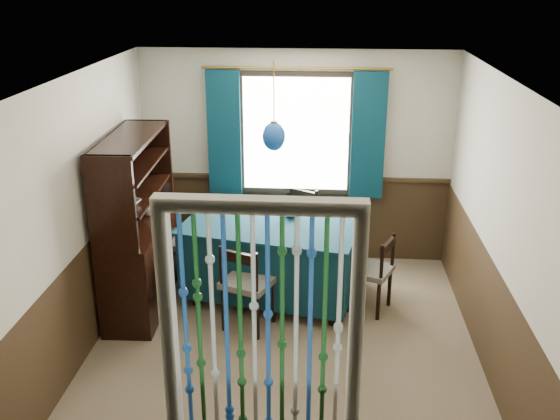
# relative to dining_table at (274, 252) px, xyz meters

# --- Properties ---
(floor) EXTENTS (4.00, 4.00, 0.00)m
(floor) POSITION_rel_dining_table_xyz_m (0.17, -1.00, -0.49)
(floor) COLOR brown
(floor) RESTS_ON ground
(ceiling) EXTENTS (4.00, 4.00, 0.00)m
(ceiling) POSITION_rel_dining_table_xyz_m (0.17, -1.00, 2.01)
(ceiling) COLOR silver
(ceiling) RESTS_ON ground
(wall_back) EXTENTS (3.60, 0.00, 3.60)m
(wall_back) POSITION_rel_dining_table_xyz_m (0.17, 1.00, 0.76)
(wall_back) COLOR #BEB49B
(wall_back) RESTS_ON ground
(wall_front) EXTENTS (3.60, 0.00, 3.60)m
(wall_front) POSITION_rel_dining_table_xyz_m (0.17, -3.00, 0.76)
(wall_front) COLOR #BEB49B
(wall_front) RESTS_ON ground
(wall_left) EXTENTS (0.00, 4.00, 4.00)m
(wall_left) POSITION_rel_dining_table_xyz_m (-1.63, -1.00, 0.76)
(wall_left) COLOR #BEB49B
(wall_left) RESTS_ON ground
(wall_right) EXTENTS (0.00, 4.00, 4.00)m
(wall_right) POSITION_rel_dining_table_xyz_m (1.97, -1.00, 0.76)
(wall_right) COLOR #BEB49B
(wall_right) RESTS_ON ground
(wainscot_back) EXTENTS (3.60, 0.00, 3.60)m
(wainscot_back) POSITION_rel_dining_table_xyz_m (0.17, 0.99, 0.01)
(wainscot_back) COLOR #332313
(wainscot_back) RESTS_ON ground
(wainscot_left) EXTENTS (0.00, 4.00, 4.00)m
(wainscot_left) POSITION_rel_dining_table_xyz_m (-1.61, -1.00, 0.01)
(wainscot_left) COLOR #332313
(wainscot_left) RESTS_ON ground
(wainscot_right) EXTENTS (0.00, 4.00, 4.00)m
(wainscot_right) POSITION_rel_dining_table_xyz_m (1.96, -1.00, 0.01)
(wainscot_right) COLOR #332313
(wainscot_right) RESTS_ON ground
(window) EXTENTS (1.32, 0.12, 1.42)m
(window) POSITION_rel_dining_table_xyz_m (0.17, 0.95, 1.06)
(window) COLOR black
(window) RESTS_ON wall_back
(doorway) EXTENTS (1.16, 0.12, 2.18)m
(doorway) POSITION_rel_dining_table_xyz_m (0.17, -2.94, 0.56)
(doorway) COLOR silver
(doorway) RESTS_ON ground
(dining_table) EXTENTS (2.00, 1.57, 0.86)m
(dining_table) POSITION_rel_dining_table_xyz_m (0.00, 0.00, 0.00)
(dining_table) COLOR #092833
(dining_table) RESTS_ON floor
(chair_near) EXTENTS (0.58, 0.56, 0.91)m
(chair_near) POSITION_rel_dining_table_xyz_m (-0.21, -0.71, -0.01)
(chair_near) COLOR black
(chair_near) RESTS_ON floor
(chair_far) EXTENTS (0.62, 0.61, 0.93)m
(chair_far) POSITION_rel_dining_table_xyz_m (0.18, 0.73, 0.00)
(chair_far) COLOR black
(chair_far) RESTS_ON floor
(chair_left) EXTENTS (0.60, 0.61, 0.96)m
(chair_left) POSITION_rel_dining_table_xyz_m (-1.07, 0.21, 0.02)
(chair_left) COLOR black
(chair_left) RESTS_ON floor
(chair_right) EXTENTS (0.52, 0.53, 0.82)m
(chair_right) POSITION_rel_dining_table_xyz_m (1.04, -0.26, -0.05)
(chair_right) COLOR black
(chair_right) RESTS_ON floor
(sideboard) EXTENTS (0.53, 1.41, 1.83)m
(sideboard) POSITION_rel_dining_table_xyz_m (-1.37, -0.34, 0.14)
(sideboard) COLOR black
(sideboard) RESTS_ON floor
(pendant_lamp) EXTENTS (0.23, 0.23, 0.88)m
(pendant_lamp) POSITION_rel_dining_table_xyz_m (0.00, 0.00, 1.27)
(pendant_lamp) COLOR olive
(pendant_lamp) RESTS_ON ceiling
(vase_table) EXTENTS (0.19, 0.19, 0.17)m
(vase_table) POSITION_rel_dining_table_xyz_m (0.17, 0.12, 0.46)
(vase_table) COLOR navy
(vase_table) RESTS_ON dining_table
(bowl_shelf) EXTENTS (0.29, 0.29, 0.05)m
(bowl_shelf) POSITION_rel_dining_table_xyz_m (-1.31, -0.68, 0.78)
(bowl_shelf) COLOR beige
(bowl_shelf) RESTS_ON sideboard
(vase_sideboard) EXTENTS (0.20, 0.20, 0.17)m
(vase_sideboard) POSITION_rel_dining_table_xyz_m (-1.31, -0.06, 0.51)
(vase_sideboard) COLOR beige
(vase_sideboard) RESTS_ON sideboard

